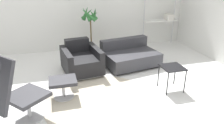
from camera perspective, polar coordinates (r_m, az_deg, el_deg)
ground_plane at (r=4.01m, az=-2.86°, el=-8.96°), size 12.00×12.00×0.00m
wall_back at (r=6.27m, az=-9.01°, el=15.78°), size 12.00×0.09×2.80m
round_rug at (r=3.88m, az=-2.76°, el=-10.14°), size 1.99×1.99×0.01m
lounge_chair at (r=3.25m, az=-25.99°, el=-5.46°), size 0.98×0.95×1.19m
ottoman at (r=3.96m, az=-12.71°, el=-5.63°), size 0.48×0.41×0.35m
armchair_red at (r=4.88m, az=-8.01°, el=0.24°), size 0.89×0.99×0.70m
couch_low at (r=5.26m, az=4.64°, el=1.48°), size 1.36×1.09×0.59m
side_table at (r=4.20m, az=15.50°, el=-1.93°), size 0.40×0.40×0.47m
potted_plant at (r=5.79m, az=-5.60°, el=7.74°), size 0.51×0.53×1.31m
shelf_unit at (r=6.73m, az=13.76°, el=15.33°), size 1.05×0.28×2.01m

